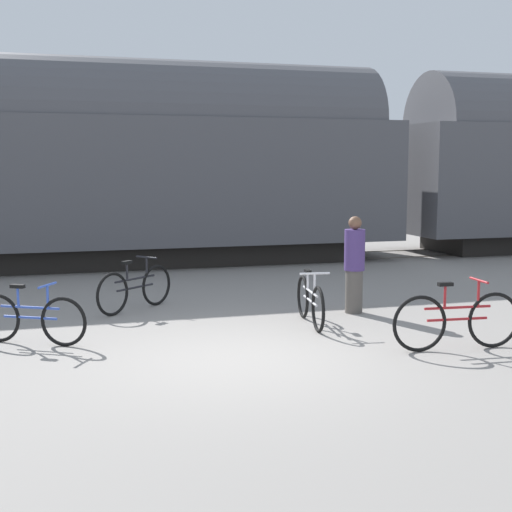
% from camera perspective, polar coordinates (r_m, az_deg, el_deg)
% --- Properties ---
extents(ground_plane, '(80.00, 80.00, 0.00)m').
position_cam_1_polar(ground_plane, '(9.29, -1.26, -8.16)').
color(ground_plane, gray).
extents(freight_train, '(40.71, 3.08, 5.06)m').
position_cam_1_polar(freight_train, '(18.06, -9.01, 7.66)').
color(freight_train, black).
rests_on(freight_train, ground_plane).
extents(rail_near, '(52.71, 0.07, 0.01)m').
position_cam_1_polar(rail_near, '(17.52, -8.54, -0.91)').
color(rail_near, '#4C4238').
rests_on(rail_near, ground_plane).
extents(rail_far, '(52.71, 0.07, 0.01)m').
position_cam_1_polar(rail_far, '(18.93, -9.14, -0.31)').
color(rail_far, '#4C4238').
rests_on(rail_far, ground_plane).
extents(bicycle_blue, '(1.50, 0.90, 0.86)m').
position_cam_1_polar(bicycle_blue, '(10.38, -17.61, -4.78)').
color(bicycle_blue, black).
rests_on(bicycle_blue, ground_plane).
extents(bicycle_silver, '(0.46, 1.72, 0.87)m').
position_cam_1_polar(bicycle_silver, '(11.13, 4.36, -3.64)').
color(bicycle_silver, black).
rests_on(bicycle_silver, ground_plane).
extents(bicycle_black, '(1.42, 1.21, 0.90)m').
position_cam_1_polar(bicycle_black, '(12.36, -9.64, -2.56)').
color(bicycle_black, black).
rests_on(bicycle_black, ground_plane).
extents(bicycle_maroon, '(1.85, 0.46, 0.95)m').
position_cam_1_polar(bicycle_maroon, '(9.97, 15.80, -4.98)').
color(bicycle_maroon, black).
rests_on(bicycle_maroon, ground_plane).
extents(person_in_purple, '(0.34, 0.34, 1.63)m').
position_cam_1_polar(person_in_purple, '(12.04, 7.87, -0.71)').
color(person_in_purple, '#514C47').
rests_on(person_in_purple, ground_plane).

